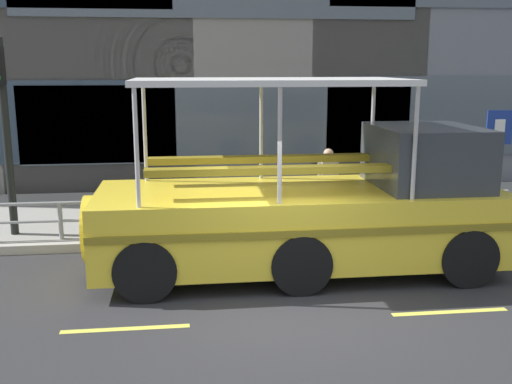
% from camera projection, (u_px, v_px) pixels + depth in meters
% --- Properties ---
extents(ground_plane, '(120.00, 120.00, 0.00)m').
position_uv_depth(ground_plane, '(285.00, 303.00, 9.34)').
color(ground_plane, '#2B2B2D').
extents(sidewalk, '(32.00, 4.80, 0.18)m').
position_uv_depth(sidewalk, '(247.00, 212.00, 14.76)').
color(sidewalk, '#99968E').
rests_on(sidewalk, ground_plane).
extents(curb_edge, '(32.00, 0.18, 0.18)m').
position_uv_depth(curb_edge, '(260.00, 241.00, 12.34)').
color(curb_edge, '#B2ADA3').
rests_on(curb_edge, ground_plane).
extents(lane_centreline, '(25.80, 0.12, 0.01)m').
position_uv_depth(lane_centreline, '(293.00, 320.00, 8.71)').
color(lane_centreline, '#DBD64C').
rests_on(lane_centreline, ground_plane).
extents(curb_guardrail, '(11.59, 0.09, 0.78)m').
position_uv_depth(curb_guardrail, '(249.00, 208.00, 12.52)').
color(curb_guardrail, gray).
rests_on(curb_guardrail, sidewalk).
extents(traffic_light_pole, '(0.24, 0.46, 4.00)m').
position_uv_depth(traffic_light_pole, '(4.00, 118.00, 11.94)').
color(traffic_light_pole, black).
rests_on(traffic_light_pole, sidewalk).
extents(parking_sign, '(0.60, 0.12, 2.49)m').
position_uv_depth(parking_sign, '(497.00, 146.00, 13.38)').
color(parking_sign, '#4C4F54').
rests_on(parking_sign, sidewalk).
extents(duck_tour_boat, '(8.84, 2.56, 3.42)m').
position_uv_depth(duck_tour_boat, '(327.00, 210.00, 10.68)').
color(duck_tour_boat, yellow).
rests_on(duck_tour_boat, ground_plane).
extents(pedestrian_near_bow, '(0.49, 0.24, 1.72)m').
position_uv_depth(pedestrian_near_bow, '(435.00, 174.00, 13.54)').
color(pedestrian_near_bow, '#1E2338').
rests_on(pedestrian_near_bow, sidewalk).
extents(pedestrian_mid_left, '(0.48, 0.23, 1.65)m').
position_uv_depth(pedestrian_mid_left, '(328.00, 178.00, 13.37)').
color(pedestrian_mid_left, '#47423D').
rests_on(pedestrian_mid_left, sidewalk).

